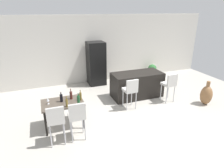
# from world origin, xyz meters

# --- Properties ---
(ground_plane) EXTENTS (10.00, 10.00, 0.00)m
(ground_plane) POSITION_xyz_m (0.00, 0.00, 0.00)
(ground_plane) COLOR #ADA89E
(back_wall) EXTENTS (10.00, 0.12, 2.90)m
(back_wall) POSITION_xyz_m (0.00, 3.06, 1.45)
(back_wall) COLOR beige
(back_wall) RESTS_ON ground_plane
(kitchen_island) EXTENTS (1.85, 0.86, 0.92)m
(kitchen_island) POSITION_xyz_m (0.48, 0.82, 0.46)
(kitchen_island) COLOR black
(kitchen_island) RESTS_ON ground_plane
(bar_chair_left) EXTENTS (0.40, 0.40, 1.05)m
(bar_chair_left) POSITION_xyz_m (-0.18, 0.01, 0.70)
(bar_chair_left) COLOR beige
(bar_chair_left) RESTS_ON ground_plane
(bar_chair_middle) EXTENTS (0.42, 0.42, 1.05)m
(bar_chair_middle) POSITION_xyz_m (1.32, 0.01, 0.70)
(bar_chair_middle) COLOR beige
(bar_chair_middle) RESTS_ON ground_plane
(dining_table) EXTENTS (1.11, 0.77, 0.74)m
(dining_table) POSITION_xyz_m (-2.35, -0.25, 0.66)
(dining_table) COLOR #4C4238
(dining_table) RESTS_ON ground_plane
(dining_chair_near) EXTENTS (0.41, 0.41, 1.05)m
(dining_chair_near) POSITION_xyz_m (-2.60, -0.99, 0.70)
(dining_chair_near) COLOR beige
(dining_chair_near) RESTS_ON ground_plane
(dining_chair_far) EXTENTS (0.41, 0.41, 1.05)m
(dining_chair_far) POSITION_xyz_m (-2.10, -0.99, 0.70)
(dining_chair_far) COLOR beige
(dining_chair_far) RESTS_ON ground_plane
(wine_bottle_corner) EXTENTS (0.06, 0.06, 0.31)m
(wine_bottle_corner) POSITION_xyz_m (-1.86, -0.29, 0.86)
(wine_bottle_corner) COLOR brown
(wine_bottle_corner) RESTS_ON dining_table
(wine_bottle_middle) EXTENTS (0.08, 0.08, 0.28)m
(wine_bottle_middle) POSITION_xyz_m (-2.36, -0.20, 0.85)
(wine_bottle_middle) COLOR black
(wine_bottle_middle) RESTS_ON dining_table
(wine_bottle_right) EXTENTS (0.06, 0.06, 0.30)m
(wine_bottle_right) POSITION_xyz_m (-2.27, -0.55, 0.85)
(wine_bottle_right) COLOR brown
(wine_bottle_right) RESTS_ON dining_table
(wine_bottle_inner) EXTENTS (0.08, 0.08, 0.32)m
(wine_bottle_inner) POSITION_xyz_m (-1.96, -0.53, 0.87)
(wine_bottle_inner) COLOR #194723
(wine_bottle_inner) RESTS_ON dining_table
(wine_bottle_end) EXTENTS (0.07, 0.07, 0.31)m
(wine_bottle_end) POSITION_xyz_m (-2.09, -0.13, 0.86)
(wine_bottle_end) COLOR #471E19
(wine_bottle_end) RESTS_ON dining_table
(wine_glass_left) EXTENTS (0.07, 0.07, 0.17)m
(wine_glass_left) POSITION_xyz_m (-2.71, -0.21, 0.86)
(wine_glass_left) COLOR silver
(wine_glass_left) RESTS_ON dining_table
(refrigerator) EXTENTS (0.72, 0.68, 1.84)m
(refrigerator) POSITION_xyz_m (-0.56, 2.62, 0.92)
(refrigerator) COLOR black
(refrigerator) RESTS_ON ground_plane
(floor_vase) EXTENTS (0.40, 0.40, 0.84)m
(floor_vase) POSITION_xyz_m (2.42, -0.61, 0.34)
(floor_vase) COLOR brown
(floor_vase) RESTS_ON ground_plane
(potted_plant) EXTENTS (0.41, 0.41, 0.61)m
(potted_plant) POSITION_xyz_m (2.25, 2.61, 0.36)
(potted_plant) COLOR #996B4C
(potted_plant) RESTS_ON ground_plane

